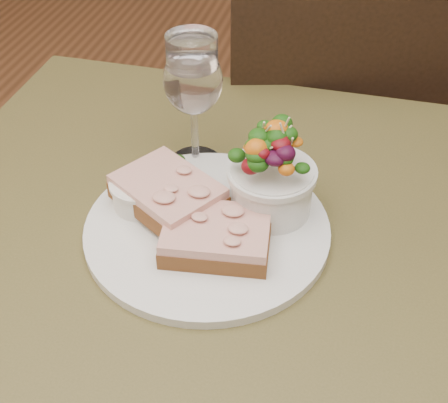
% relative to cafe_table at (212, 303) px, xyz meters
% --- Properties ---
extents(cafe_table, '(0.80, 0.80, 0.75)m').
position_rel_cafe_table_xyz_m(cafe_table, '(0.00, 0.00, 0.00)').
color(cafe_table, '#46421E').
rests_on(cafe_table, ground).
extents(chair_far, '(0.52, 0.52, 0.90)m').
position_rel_cafe_table_xyz_m(chair_far, '(0.08, 0.61, -0.36)').
color(chair_far, black).
rests_on(chair_far, ground).
extents(dinner_plate, '(0.30, 0.30, 0.01)m').
position_rel_cafe_table_xyz_m(dinner_plate, '(-0.01, 0.02, 0.11)').
color(dinner_plate, white).
rests_on(dinner_plate, cafe_table).
extents(sandwich_front, '(0.13, 0.10, 0.03)m').
position_rel_cafe_table_xyz_m(sandwich_front, '(0.01, -0.01, 0.13)').
color(sandwich_front, '#4E2C14').
rests_on(sandwich_front, dinner_plate).
extents(sandwich_back, '(0.15, 0.14, 0.03)m').
position_rel_cafe_table_xyz_m(sandwich_back, '(-0.07, 0.04, 0.14)').
color(sandwich_back, '#4E2C14').
rests_on(sandwich_back, dinner_plate).
extents(ramekin, '(0.07, 0.07, 0.04)m').
position_rel_cafe_table_xyz_m(ramekin, '(-0.10, 0.04, 0.13)').
color(ramekin, white).
rests_on(ramekin, dinner_plate).
extents(salad_bowl, '(0.10, 0.10, 0.13)m').
position_rel_cafe_table_xyz_m(salad_bowl, '(0.06, 0.07, 0.17)').
color(salad_bowl, white).
rests_on(salad_bowl, dinner_plate).
extents(garnish, '(0.05, 0.04, 0.02)m').
position_rel_cafe_table_xyz_m(garnish, '(-0.09, 0.11, 0.12)').
color(garnish, '#113409').
rests_on(garnish, dinner_plate).
extents(wine_glass, '(0.08, 0.08, 0.18)m').
position_rel_cafe_table_xyz_m(wine_glass, '(-0.06, 0.16, 0.22)').
color(wine_glass, white).
rests_on(wine_glass, cafe_table).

